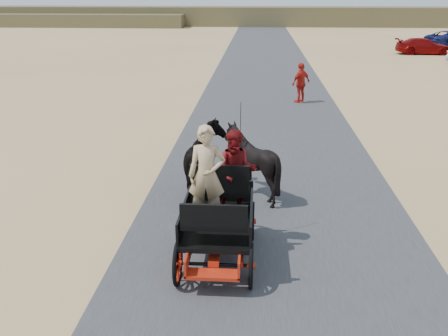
# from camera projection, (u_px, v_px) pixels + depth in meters

# --- Properties ---
(ground) EXTENTS (140.00, 140.00, 0.00)m
(ground) POSITION_uv_depth(u_px,v_px,m) (276.00, 284.00, 8.47)
(ground) COLOR tan
(road) EXTENTS (6.00, 140.00, 0.01)m
(road) POSITION_uv_depth(u_px,v_px,m) (276.00, 283.00, 8.47)
(road) COLOR #38383A
(road) RESTS_ON ground
(ridge_far) EXTENTS (140.00, 6.00, 2.40)m
(ridge_far) POSITION_uv_depth(u_px,v_px,m) (262.00, 16.00, 66.23)
(ridge_far) COLOR brown
(ridge_far) RESTS_ON ground
(ridge_near) EXTENTS (40.00, 4.00, 1.60)m
(ridge_near) POSITION_uv_depth(u_px,v_px,m) (30.00, 20.00, 64.52)
(ridge_near) COLOR brown
(ridge_near) RESTS_ON ground
(carriage) EXTENTS (1.30, 2.40, 0.72)m
(carriage) POSITION_uv_depth(u_px,v_px,m) (218.00, 240.00, 9.17)
(carriage) COLOR black
(carriage) RESTS_ON ground
(horse_left) EXTENTS (0.91, 2.01, 1.70)m
(horse_left) POSITION_uv_depth(u_px,v_px,m) (205.00, 161.00, 11.85)
(horse_left) COLOR black
(horse_left) RESTS_ON ground
(horse_right) EXTENTS (1.37, 1.54, 1.70)m
(horse_right) POSITION_uv_depth(u_px,v_px,m) (251.00, 162.00, 11.78)
(horse_right) COLOR black
(horse_right) RESTS_ON ground
(driver_man) EXTENTS (0.66, 0.43, 1.80)m
(driver_man) POSITION_uv_depth(u_px,v_px,m) (207.00, 175.00, 8.80)
(driver_man) COLOR tan
(driver_man) RESTS_ON carriage
(passenger_woman) EXTENTS (0.77, 0.60, 1.58)m
(passenger_woman) POSITION_uv_depth(u_px,v_px,m) (236.00, 171.00, 9.32)
(passenger_woman) COLOR #660C0F
(passenger_woman) RESTS_ON carriage
(pedestrian) EXTENTS (1.03, 0.99, 1.73)m
(pedestrian) POSITION_uv_depth(u_px,v_px,m) (301.00, 83.00, 21.59)
(pedestrian) COLOR red
(pedestrian) RESTS_ON ground
(car_c) EXTENTS (4.08, 1.67, 1.18)m
(car_c) POSITION_uv_depth(u_px,v_px,m) (424.00, 46.00, 37.63)
(car_c) COLOR maroon
(car_c) RESTS_ON ground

